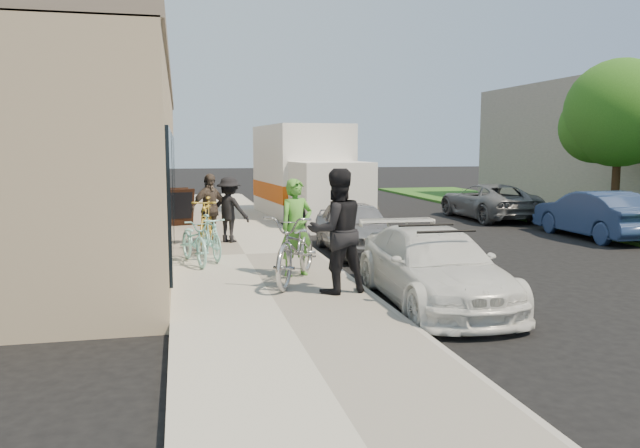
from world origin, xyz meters
TOP-DOWN VIEW (x-y plane):
  - ground at (0.00, 0.00)m, footprint 120.00×120.00m
  - sidewalk at (-2.00, 3.00)m, footprint 3.00×34.00m
  - curb at (-0.45, 3.00)m, footprint 0.12×34.00m
  - storefront at (-5.24, 7.99)m, footprint 3.60×20.00m
  - bike_rack at (-2.77, 3.90)m, footprint 0.14×0.61m
  - sandwich_board at (-3.29, 8.25)m, footprint 0.81×0.82m
  - sedan_white at (0.45, -1.26)m, footprint 1.76×4.04m
  - sedan_silver at (0.56, 3.43)m, footprint 1.48×3.53m
  - moving_truck at (0.77, 10.05)m, footprint 2.90×6.51m
  - far_car_blue at (7.36, 4.29)m, footprint 1.37×3.84m
  - far_car_gray at (6.72, 8.91)m, footprint 1.97×4.27m
  - median_tree at (9.50, 6.33)m, footprint 3.20×3.20m
  - tandem_bike at (-1.44, 0.08)m, footprint 1.63×2.34m
  - woman_rider at (-1.34, 0.61)m, footprint 0.72×0.59m
  - man_standing at (-0.97, -0.79)m, footprint 1.06×0.90m
  - cruiser_bike_a at (-2.74, 2.58)m, footprint 0.73×1.53m
  - cruiser_bike_b at (-3.07, 2.16)m, footprint 0.97×1.78m
  - cruiser_bike_c at (-2.74, 4.10)m, footprint 0.86×1.95m
  - bystander_a at (-2.18, 4.76)m, footprint 1.15×1.05m
  - bystander_b at (-2.66, 4.52)m, footprint 1.03×0.85m

SIDE VIEW (x-z plane):
  - ground at x=0.00m, z-range 0.00..0.00m
  - curb at x=-0.45m, z-range 0.00..0.13m
  - sidewalk at x=-2.00m, z-range 0.00..0.15m
  - sedan_white at x=0.45m, z-range -0.02..1.18m
  - far_car_gray at x=6.72m, z-range 0.00..1.18m
  - cruiser_bike_b at x=-3.07m, z-range 0.15..1.04m
  - cruiser_bike_a at x=-2.74m, z-range 0.15..1.04m
  - sedan_silver at x=0.56m, z-range 0.00..1.19m
  - far_car_blue at x=7.36m, z-range 0.00..1.26m
  - bike_rack at x=-2.77m, z-range 0.24..1.10m
  - sandwich_board at x=-3.29m, z-range 0.16..1.23m
  - cruiser_bike_c at x=-2.74m, z-range 0.15..1.28m
  - tandem_bike at x=-1.44m, z-range 0.15..1.31m
  - bystander_a at x=-2.18m, z-range 0.15..1.70m
  - bystander_b at x=-2.66m, z-range 0.15..1.80m
  - woman_rider at x=-1.34m, z-range 0.15..1.86m
  - man_standing at x=-0.97m, z-range 0.15..2.08m
  - moving_truck at x=0.77m, z-range -0.17..2.94m
  - storefront at x=-5.24m, z-range 0.01..4.24m
  - median_tree at x=9.50m, z-range 0.82..5.72m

